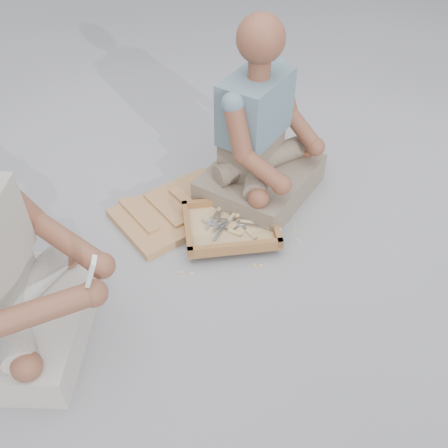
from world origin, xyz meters
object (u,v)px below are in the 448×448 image
object	(u,v)px
craftsman	(3,281)
companion	(260,142)
tool_tray	(230,226)
carved_panel	(178,210)

from	to	relation	value
craftsman	companion	size ratio (longest dim) A/B	1.03
tool_tray	companion	xyz separation A→B (m)	(0.26, 0.28, 0.26)
carved_panel	tool_tray	world-z (taller)	tool_tray
companion	carved_panel	bearing A→B (deg)	-33.91
tool_tray	companion	world-z (taller)	companion
companion	craftsman	bearing A→B (deg)	-13.88
craftsman	carved_panel	bearing A→B (deg)	145.07
carved_panel	craftsman	size ratio (longest dim) A/B	0.63
carved_panel	tool_tray	xyz separation A→B (m)	(0.20, -0.24, 0.04)
carved_panel	craftsman	xyz separation A→B (m)	(-0.79, -0.53, 0.31)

